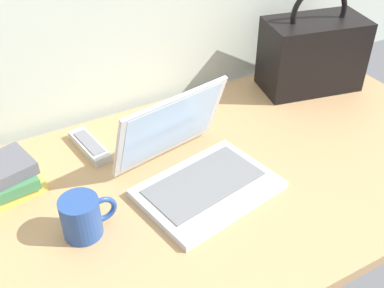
{
  "coord_description": "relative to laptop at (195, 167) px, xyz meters",
  "views": [
    {
      "loc": [
        -0.39,
        -0.73,
        0.77
      ],
      "look_at": [
        0.02,
        0.0,
        0.15
      ],
      "focal_mm": 43.47,
      "sensor_mm": 36.0,
      "label": 1
    }
  ],
  "objects": [
    {
      "name": "remote_control_far",
      "position": [
        -0.18,
        0.25,
        -0.03
      ],
      "size": [
        0.07,
        0.16,
        0.02
      ],
      "color": "#B7B7B7",
      "rests_on": "desk"
    },
    {
      "name": "desk",
      "position": [
        -0.03,
        -0.01,
        -0.06
      ],
      "size": [
        1.6,
        0.76,
        0.03
      ],
      "color": "tan",
      "rests_on": "ground"
    },
    {
      "name": "laptop",
      "position": [
        0.0,
        0.0,
        0.0
      ],
      "size": [
        0.35,
        0.34,
        0.21
      ],
      "color": "silver",
      "rests_on": "desk"
    },
    {
      "name": "coffee_mug",
      "position": [
        -0.28,
        -0.03,
        0.0
      ],
      "size": [
        0.12,
        0.08,
        0.09
      ],
      "color": "#26478C",
      "rests_on": "desk"
    },
    {
      "name": "handbag",
      "position": [
        0.54,
        0.23,
        0.07
      ],
      "size": [
        0.33,
        0.22,
        0.33
      ],
      "color": "black",
      "rests_on": "desk"
    }
  ]
}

